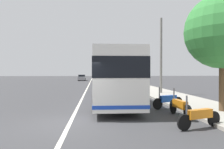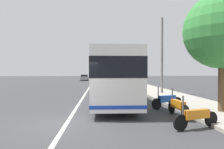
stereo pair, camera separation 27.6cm
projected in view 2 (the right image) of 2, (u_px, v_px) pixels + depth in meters
name	position (u px, v px, depth m)	size (l,w,h in m)	color
ground_plane	(66.00, 125.00, 8.19)	(220.00, 220.00, 0.00)	#38383A
sidewalk_curb	(166.00, 95.00, 18.64)	(110.00, 3.60, 0.14)	#9E998E
lane_divider_line	(84.00, 96.00, 18.17)	(110.00, 0.16, 0.01)	silver
coach_bus	(111.00, 75.00, 14.73)	(12.21, 2.64, 3.26)	silver
motorcycle_far_end	(196.00, 117.00, 7.59)	(0.76, 1.96, 1.24)	black
motorcycle_angled	(178.00, 106.00, 9.63)	(2.20, 0.29, 1.29)	black
motorcycle_nearest_curb	(167.00, 100.00, 11.85)	(0.85, 1.99, 1.26)	black
car_ahead_same_lane	(102.00, 79.00, 45.66)	(3.99, 1.85, 1.42)	red
car_oncoming	(84.00, 78.00, 52.03)	(4.71, 1.81, 1.48)	gray
roadside_tree_near_camera	(222.00, 31.00, 10.26)	(3.76, 3.76, 6.01)	brown
utility_pole	(162.00, 56.00, 19.54)	(0.22, 0.22, 7.21)	slate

